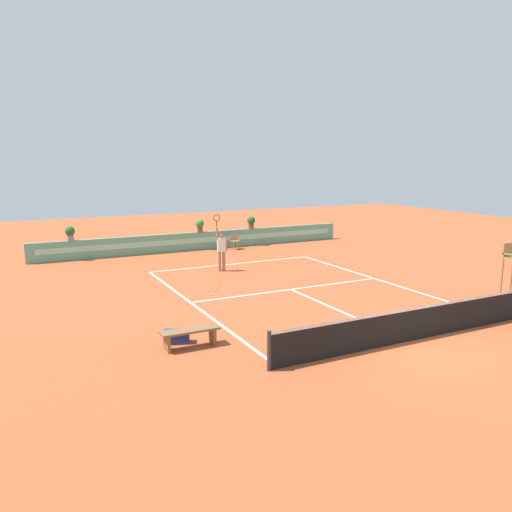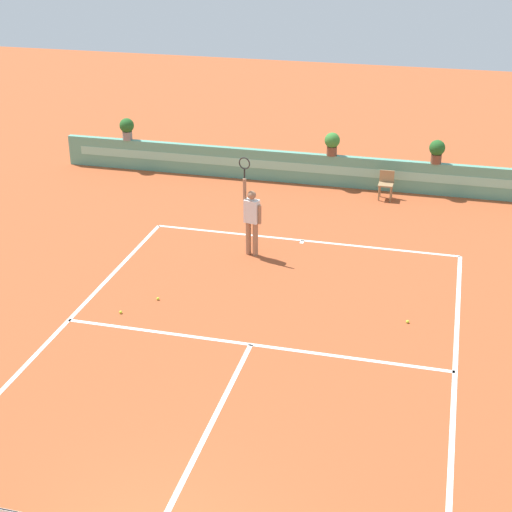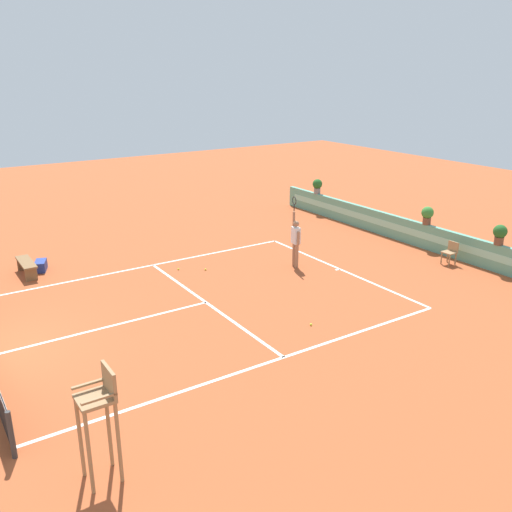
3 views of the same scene
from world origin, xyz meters
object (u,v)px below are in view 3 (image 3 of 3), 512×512
(gear_bag, at_px, (41,266))
(tennis_ball_by_sideline, at_px, (205,269))
(potted_plant_right, at_px, (500,233))
(potted_plant_centre, at_px, (427,214))
(bench_courtside, at_px, (26,265))
(tennis_player, at_px, (296,239))
(umpire_chair, at_px, (100,412))
(ball_kid_chair, at_px, (450,252))
(tennis_ball_mid_court, at_px, (178,269))
(potted_plant_far_left, at_px, (317,185))
(tennis_ball_near_baseline, at_px, (311,325))

(gear_bag, xyz_separation_m, tennis_ball_by_sideline, (3.23, 4.95, -0.15))
(potted_plant_right, xyz_separation_m, potted_plant_centre, (-3.19, 0.00, 0.00))
(bench_courtside, height_order, tennis_player, tennis_player)
(potted_plant_centre, bearing_deg, umpire_chair, -68.88)
(tennis_player, distance_m, potted_plant_right, 7.15)
(tennis_player, bearing_deg, ball_kid_chair, 59.59)
(gear_bag, bearing_deg, tennis_ball_mid_court, 57.36)
(potted_plant_far_left, bearing_deg, tennis_ball_mid_court, -68.41)
(ball_kid_chair, distance_m, tennis_ball_by_sideline, 9.04)
(potted_plant_centre, relative_size, potted_plant_far_left, 1.00)
(gear_bag, xyz_separation_m, potted_plant_right, (8.99, 13.58, 1.23))
(gear_bag, height_order, tennis_ball_mid_court, gear_bag)
(umpire_chair, bearing_deg, tennis_ball_mid_court, 147.62)
(tennis_ball_mid_court, distance_m, potted_plant_centre, 10.04)
(tennis_ball_mid_court, bearing_deg, ball_kid_chair, 60.42)
(gear_bag, bearing_deg, potted_plant_right, 56.51)
(umpire_chair, xyz_separation_m, tennis_ball_by_sideline, (-8.41, 6.49, -1.31))
(tennis_ball_near_baseline, bearing_deg, tennis_ball_by_sideline, -176.43)
(potted_plant_right, bearing_deg, tennis_ball_mid_court, -123.86)
(tennis_ball_near_baseline, xyz_separation_m, potted_plant_far_left, (-9.93, 8.28, 1.38))
(tennis_ball_near_baseline, bearing_deg, umpire_chair, -67.86)
(potted_plant_far_left, bearing_deg, potted_plant_right, 0.00)
(tennis_ball_by_sideline, distance_m, potted_plant_centre, 9.11)
(ball_kid_chair, xyz_separation_m, bench_courtside, (-7.38, -13.36, -0.10))
(potted_plant_right, bearing_deg, tennis_ball_by_sideline, -123.69)
(tennis_ball_near_baseline, bearing_deg, bench_courtside, -146.06)
(bench_courtside, height_order, tennis_ball_mid_court, bench_courtside)
(umpire_chair, height_order, potted_plant_centre, umpire_chair)
(gear_bag, bearing_deg, umpire_chair, -7.55)
(potted_plant_centre, bearing_deg, tennis_ball_by_sideline, -106.52)
(umpire_chair, distance_m, bench_courtside, 11.50)
(tennis_player, bearing_deg, gear_bag, -120.70)
(bench_courtside, bearing_deg, tennis_player, 62.01)
(tennis_ball_near_baseline, relative_size, tennis_ball_by_sideline, 1.00)
(ball_kid_chair, height_order, tennis_ball_mid_court, ball_kid_chair)
(tennis_player, xyz_separation_m, tennis_ball_mid_court, (-2.02, -3.74, -1.02))
(bench_courtside, relative_size, tennis_ball_mid_court, 23.53)
(ball_kid_chair, xyz_separation_m, tennis_player, (-2.91, -4.96, 0.57))
(tennis_ball_mid_court, xyz_separation_m, potted_plant_right, (6.33, 9.43, 1.38))
(tennis_ball_near_baseline, distance_m, potted_plant_right, 8.40)
(umpire_chair, relative_size, tennis_ball_near_baseline, 31.47)
(bench_courtside, height_order, potted_plant_far_left, potted_plant_far_left)
(umpire_chair, height_order, tennis_player, tennis_player)
(tennis_player, distance_m, potted_plant_far_left, 8.11)
(gear_bag, bearing_deg, potted_plant_centre, 66.90)
(ball_kid_chair, bearing_deg, potted_plant_right, 27.77)
(gear_bag, height_order, tennis_ball_by_sideline, gear_bag)
(tennis_player, xyz_separation_m, potted_plant_centre, (1.11, 5.70, 0.36))
(umpire_chair, bearing_deg, ball_kid_chair, 105.68)
(bench_courtside, height_order, potted_plant_right, potted_plant_right)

